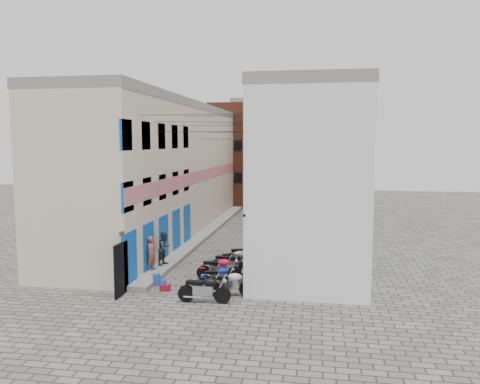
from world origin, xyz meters
The scene contains 21 objects.
ground centered at (0.00, 0.00, 0.00)m, with size 90.00×90.00×0.00m, color #555250.
plinth centered at (-2.05, 13.00, 0.12)m, with size 0.90×26.00×0.25m, color gray.
building_left centered at (-4.98, 12.95, 4.50)m, with size 5.10×27.00×9.00m.
building_right centered at (5.00, 13.00, 4.51)m, with size 5.94×26.00×9.00m.
building_far_brick_left centered at (-2.00, 28.00, 5.00)m, with size 6.00×6.00×10.00m, color brown.
building_far_brick_right centered at (3.00, 30.00, 4.00)m, with size 5.00×6.00×8.00m, color brown.
building_far_concrete centered at (0.00, 34.00, 5.50)m, with size 8.00×5.00×11.00m, color gray.
far_shopfront centered at (0.00, 25.20, 1.20)m, with size 2.00×0.30×2.40m, color black.
overhead_wires centered at (0.00, 7.64, 7.12)m, with size 5.80×13.02×1.32m.
motorcycle_a centered at (1.07, -0.72, 0.62)m, with size 0.67×2.13×1.23m, color black, non-canonical shape.
motorcycle_b centered at (1.90, 0.24, 0.59)m, with size 0.64×2.04×1.18m, color silver, non-canonical shape.
motorcycle_c centered at (1.17, 1.43, 0.49)m, with size 0.54×1.70×0.98m, color #0D18CD, non-canonical shape.
motorcycle_d centered at (1.01, 2.34, 0.61)m, with size 0.67×2.11×1.22m, color #C60E39, non-canonical shape.
motorcycle_e centered at (1.32, 3.44, 0.60)m, with size 0.65×2.06×1.19m, color black, non-canonical shape.
motorcycle_f centered at (1.41, 4.34, 0.56)m, with size 0.61×1.92×1.11m, color #BABABF, non-canonical shape.
motorcycle_g centered at (1.66, 5.40, 0.55)m, with size 0.60×1.91×1.11m, color black, non-canonical shape.
person_a centered at (-2.32, 2.61, 1.06)m, with size 0.59×0.39×1.63m, color #A04F3A.
person_b centered at (-2.03, 3.67, 1.08)m, with size 0.81×0.63×1.66m, color #2D3543.
water_jug_near centered at (-1.04, 0.50, 0.23)m, with size 0.29×0.29×0.46m, color blue.
water_jug_far centered at (-1.55, 1.10, 0.26)m, with size 0.34×0.34×0.53m, color blue.
red_crate centered at (-0.96, 0.50, 0.13)m, with size 0.42×0.31×0.26m, color #9F0B1C.
Camera 1 is at (5.41, -18.08, 6.29)m, focal length 35.00 mm.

